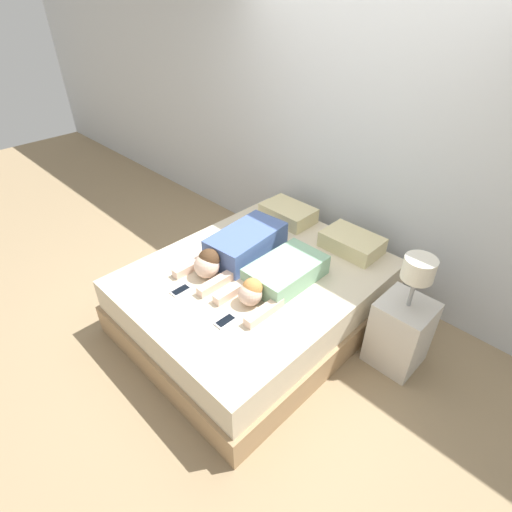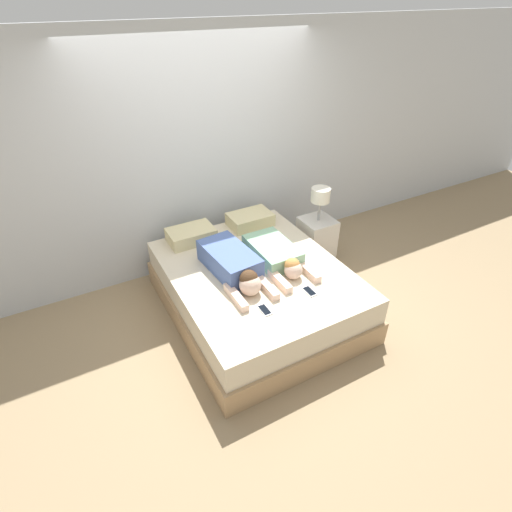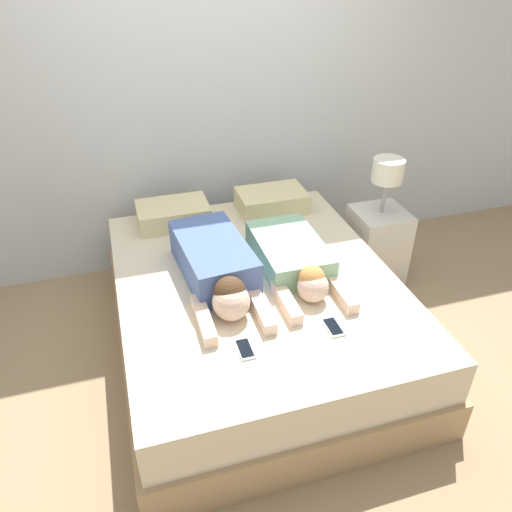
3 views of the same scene
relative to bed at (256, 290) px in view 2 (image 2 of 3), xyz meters
name	(u,v)px [view 2 (image 2 of 3)]	position (x,y,z in m)	size (l,w,h in m)	color
ground_plane	(256,309)	(0.00, 0.00, -0.26)	(12.00, 12.00, 0.00)	#9E8460
wall_back	(204,156)	(0.00, 1.17, 1.04)	(12.00, 0.06, 2.60)	silver
bed	(256,290)	(0.00, 0.00, 0.00)	(1.67, 2.05, 0.53)	tan
pillow_head_left	(191,235)	(-0.36, 0.80, 0.34)	(0.49, 0.33, 0.14)	beige
pillow_head_right	(250,219)	(0.36, 0.80, 0.34)	(0.49, 0.33, 0.14)	beige
person_left	(234,265)	(-0.23, 0.02, 0.38)	(0.42, 0.99, 0.23)	#4C66A5
person_right	(277,255)	(0.24, 0.00, 0.35)	(0.39, 0.89, 0.20)	#8CBF99
cell_phone_left	(265,310)	(-0.23, -0.57, 0.27)	(0.07, 0.15, 0.01)	silver
cell_phone_right	(309,291)	(0.25, -0.55, 0.27)	(0.07, 0.15, 0.01)	silver
nightstand	(316,237)	(1.08, 0.45, 0.08)	(0.37, 0.37, 0.97)	beige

